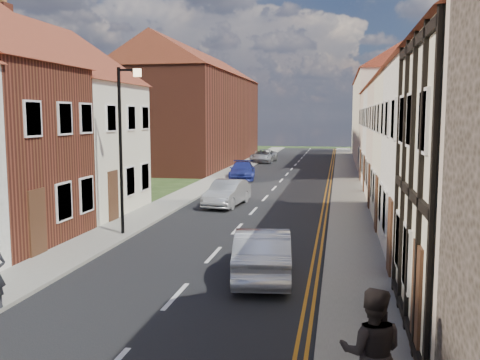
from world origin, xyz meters
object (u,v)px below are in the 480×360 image
object	(u,v)px
car_far	(242,171)
car_distant	(264,156)
pedestrian_right	(372,353)
car_mid_b	(263,253)
car_mid	(227,193)
lamppost	(123,140)

from	to	relation	value
car_far	car_distant	world-z (taller)	car_distant
pedestrian_right	car_far	bearing A→B (deg)	-73.69
car_far	car_mid_b	world-z (taller)	car_mid_b
car_mid	car_far	distance (m)	11.23
lamppost	car_far	size ratio (longest dim) A/B	1.42
car_far	pedestrian_right	distance (m)	29.95
lamppost	car_distant	xyz separation A→B (m)	(0.61, 32.10, -2.92)
pedestrian_right	car_mid_b	size ratio (longest dim) A/B	0.45
car_distant	car_mid_b	world-z (taller)	car_mid_b
car_mid	pedestrian_right	distance (m)	18.87
car_mid	car_far	xyz separation A→B (m)	(-1.28, 11.15, -0.03)
car_distant	pedestrian_right	xyz separation A→B (m)	(7.58, -42.81, 0.45)
pedestrian_right	car_mid_b	xyz separation A→B (m)	(-2.51, 6.68, -0.38)
lamppost	car_far	world-z (taller)	lamppost
lamppost	car_mid_b	xyz separation A→B (m)	(5.69, -4.02, -2.85)
lamppost	car_mid	xyz separation A→B (m)	(2.31, 7.22, -2.90)
car_mid_b	car_distant	bearing A→B (deg)	-88.89
car_mid	car_far	bearing A→B (deg)	103.16
lamppost	car_far	bearing A→B (deg)	86.79
lamppost	car_mid	distance (m)	8.12
lamppost	pedestrian_right	bearing A→B (deg)	-52.58
lamppost	pedestrian_right	world-z (taller)	lamppost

